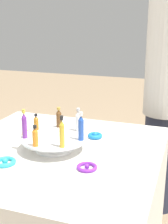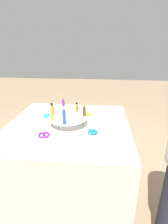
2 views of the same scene
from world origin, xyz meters
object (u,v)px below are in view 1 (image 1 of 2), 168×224
at_px(bottle_brown, 59,118).
at_px(ribbon_bow_purple, 87,167).
at_px(bottle_purple, 24,125).
at_px(bottle_blue, 81,127).
at_px(bottle_amber, 36,123).
at_px(ribbon_bow_gold, 29,133).
at_px(ribbon_bow_blue, 95,136).
at_px(person_figure, 166,93).
at_px(bottle_clear, 78,121).
at_px(display_stand, 54,141).
at_px(ribbon_bow_teal, 5,162).
at_px(bottle_orange, 35,137).
at_px(bottle_gold, 62,133).

height_order(bottle_brown, ribbon_bow_purple, bottle_brown).
xyz_separation_m(bottle_brown, bottle_purple, (-0.20, 0.09, 0.02)).
xyz_separation_m(bottle_blue, bottle_amber, (0.06, 0.27, -0.03)).
distance_m(bottle_brown, ribbon_bow_gold, 0.22).
xyz_separation_m(bottle_purple, ribbon_bow_blue, (0.29, -0.27, -0.12)).
height_order(ribbon_bow_purple, person_figure, person_figure).
relative_size(bottle_blue, bottle_clear, 1.13).
height_order(bottle_amber, ribbon_bow_purple, bottle_amber).
relative_size(bottle_blue, person_figure, 0.08).
distance_m(display_stand, bottle_purple, 0.17).
relative_size(bottle_clear, ribbon_bow_gold, 1.42).
distance_m(bottle_amber, bottle_purple, 0.13).
xyz_separation_m(bottle_amber, person_figure, (0.76, -0.59, 0.04)).
relative_size(ribbon_bow_gold, ribbon_bow_teal, 0.88).
bearing_deg(bottle_brown, ribbon_bow_teal, 162.89).
height_order(bottle_brown, ribbon_bow_blue, bottle_brown).
relative_size(bottle_brown, person_figure, 0.06).
bearing_deg(bottle_amber, bottle_orange, -153.43).
relative_size(bottle_gold, person_figure, 0.09).
bearing_deg(ribbon_bow_gold, bottle_purple, -155.63).
relative_size(bottle_orange, person_figure, 0.06).
bearing_deg(bottle_amber, bottle_blue, -102.00).
bearing_deg(display_stand, ribbon_bow_blue, -33.11).
distance_m(display_stand, bottle_brown, 0.16).
relative_size(bottle_amber, ribbon_bow_blue, 1.06).
relative_size(bottle_brown, bottle_purple, 0.76).
height_order(bottle_purple, bottle_orange, bottle_purple).
height_order(display_stand, bottle_brown, bottle_brown).
bearing_deg(bottle_gold, bottle_amber, 52.28).
distance_m(bottle_blue, bottle_orange, 0.22).
xyz_separation_m(bottle_clear, ribbon_bow_blue, (0.11, -0.06, -0.12)).
height_order(bottle_amber, person_figure, person_figure).
relative_size(bottle_amber, bottle_orange, 0.86).
relative_size(display_stand, ribbon_bow_purple, 3.58).
bearing_deg(bottle_brown, ribbon_bow_purple, -137.92).
relative_size(bottle_purple, ribbon_bow_gold, 1.66).
bearing_deg(bottle_orange, bottle_brown, 0.85).
xyz_separation_m(ribbon_bow_teal, ribbon_bow_blue, (0.44, -0.29, 0.00)).
bearing_deg(ribbon_bow_gold, bottle_brown, -91.91).
xyz_separation_m(bottle_clear, bottle_brown, (0.03, 0.12, -0.01)).
xyz_separation_m(bottle_purple, ribbon_bow_purple, (-0.08, -0.35, -0.13)).
distance_m(bottle_blue, bottle_gold, 0.12).
bearing_deg(person_figure, bottle_amber, -8.47).
xyz_separation_m(display_stand, bottle_purple, (-0.06, 0.13, 0.09)).
relative_size(bottle_clear, ribbon_bow_purple, 1.35).
height_order(bottle_clear, ribbon_bow_gold, bottle_clear).
relative_size(bottle_blue, bottle_amber, 1.63).
bearing_deg(bottle_gold, bottle_purple, 78.00).
bearing_deg(display_stand, ribbon_bow_teal, 146.89).
relative_size(bottle_amber, person_figure, 0.05).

